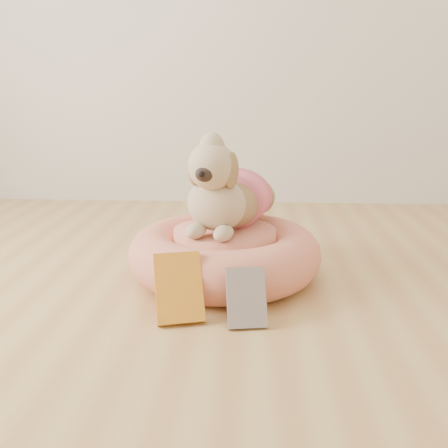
# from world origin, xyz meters

# --- Properties ---
(floor) EXTENTS (4.50, 4.50, 0.00)m
(floor) POSITION_xyz_m (0.00, 0.00, 0.00)
(floor) COLOR tan
(floor) RESTS_ON ground
(pet_bed) EXTENTS (0.72, 0.72, 0.19)m
(pet_bed) POSITION_xyz_m (0.23, 0.93, 0.09)
(pet_bed) COLOR #EC765C
(pet_bed) RESTS_ON floor
(dog) EXTENTS (0.48, 0.58, 0.37)m
(dog) POSITION_xyz_m (0.23, 0.95, 0.37)
(dog) COLOR brown
(dog) RESTS_ON pet_bed
(book_yellow) EXTENTS (0.17, 0.17, 0.20)m
(book_yellow) POSITION_xyz_m (0.11, 0.56, 0.10)
(book_yellow) COLOR yellow
(book_yellow) RESTS_ON floor
(book_white) EXTENTS (0.13, 0.12, 0.17)m
(book_white) POSITION_xyz_m (0.31, 0.53, 0.08)
(book_white) COLOR white
(book_white) RESTS_ON floor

